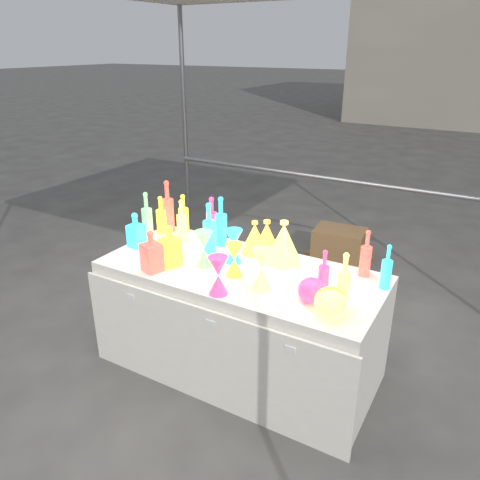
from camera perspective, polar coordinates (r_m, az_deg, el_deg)
The scene contains 30 objects.
ground at distance 3.38m, azimuth -0.00°, elevation -15.02°, with size 80.00×80.00×0.00m, color #63615C.
display_table at distance 3.16m, azimuth -0.09°, elevation -9.74°, with size 1.84×0.83×0.75m.
cardboard_box_closed at distance 4.85m, azimuth 11.96°, elevation -0.72°, with size 0.49×0.36×0.36m, color olive.
cardboard_box_flat at distance 5.03m, azimuth 12.00°, elevation -1.77°, with size 0.60×0.43×0.05m, color olive.
bottle_0 at distance 3.55m, azimuth -6.90°, elevation 3.28°, with size 0.08×0.08×0.29m, color red, non-canonical shape.
bottle_1 at distance 3.27m, azimuth -2.33°, elevation 2.30°, with size 0.08×0.08×0.36m, color #228F1A, non-canonical shape.
bottle_2 at distance 3.55m, azimuth -8.80°, elevation 4.08°, with size 0.09×0.09×0.40m, color orange, non-canonical shape.
bottle_3 at distance 3.38m, azimuth -3.45°, elevation 2.67°, with size 0.08×0.08×0.32m, color blue, non-canonical shape.
bottle_4 at distance 3.37m, azimuth -7.10°, elevation 2.39°, with size 0.07×0.07×0.31m, color #157F83, non-canonical shape.
bottle_5 at distance 3.46m, azimuth -11.28°, elevation 2.99°, with size 0.08×0.08×0.35m, color #BC25B1, non-canonical shape.
bottle_6 at distance 3.55m, azimuth -9.60°, elevation 3.06°, with size 0.07×0.07×0.29m, color red, non-canonical shape.
bottle_7 at distance 3.16m, azimuth -3.79°, elevation 1.51°, with size 0.08×0.08×0.35m, color #228F1A, non-canonical shape.
decanter_0 at distance 3.01m, azimuth -8.55°, elevation -0.69°, with size 0.11×0.11×0.27m, color red, non-canonical shape.
decanter_1 at distance 2.95m, azimuth -10.72°, elevation -1.31°, with size 0.11×0.11×0.27m, color orange, non-canonical shape.
decanter_2 at distance 3.34m, azimuth -12.59°, elevation 1.23°, with size 0.10×0.10×0.25m, color #228F1A, non-canonical shape.
hourglass_1 at distance 2.65m, azimuth -2.67°, elevation -4.35°, with size 0.11×0.11×0.23m, color blue, non-canonical shape.
hourglass_2 at distance 2.69m, azimuth 2.71°, elevation -3.59°, with size 0.13×0.13×0.25m, color #157F83, non-canonical shape.
hourglass_3 at distance 2.98m, azimuth -4.40°, elevation -1.07°, with size 0.12×0.12×0.24m, color #BC25B1, non-canonical shape.
hourglass_4 at distance 2.86m, azimuth -0.71°, elevation -2.41°, with size 0.11×0.11×0.21m, color red, non-canonical shape.
hourglass_5 at distance 3.03m, azimuth -0.73°, elevation -0.73°, with size 0.11×0.11×0.23m, color #228F1A, non-canonical shape.
globe_0 at distance 2.52m, azimuth 11.01°, elevation -7.51°, with size 0.17×0.17×0.14m, color red, non-canonical shape.
globe_1 at distance 2.49m, azimuth 10.98°, elevation -7.88°, with size 0.17×0.17×0.14m, color #157F83, non-canonical shape.
globe_3 at distance 2.62m, azimuth 8.68°, elevation -6.20°, with size 0.15×0.15×0.12m, color blue, non-canonical shape.
lampshade_0 at distance 3.17m, azimuth 1.80°, elevation 0.39°, with size 0.19×0.19×0.23m, color #EAFF35, non-canonical shape.
lampshade_1 at distance 3.13m, azimuth 3.27°, elevation 0.28°, with size 0.21×0.21×0.25m, color #EAFF35, non-canonical shape.
lampshade_3 at distance 3.03m, azimuth 5.33°, elevation -0.20°, with size 0.24×0.24×0.28m, color #157F83, non-canonical shape.
bottle_8 at distance 2.82m, azimuth 17.47°, elevation -3.12°, with size 0.06×0.06×0.28m, color #228F1A, non-canonical shape.
bottle_9 at distance 2.94m, azimuth 15.12°, elevation -1.57°, with size 0.07×0.07×0.30m, color orange, non-canonical shape.
bottle_10 at distance 2.67m, azimuth 10.18°, elevation -3.93°, with size 0.06×0.06×0.28m, color blue, non-canonical shape.
bottle_11 at distance 2.55m, azimuth 12.56°, elevation -4.83°, with size 0.07×0.07×0.32m, color #157F83, non-canonical shape.
Camera 1 is at (1.34, -2.31, 2.07)m, focal length 35.00 mm.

